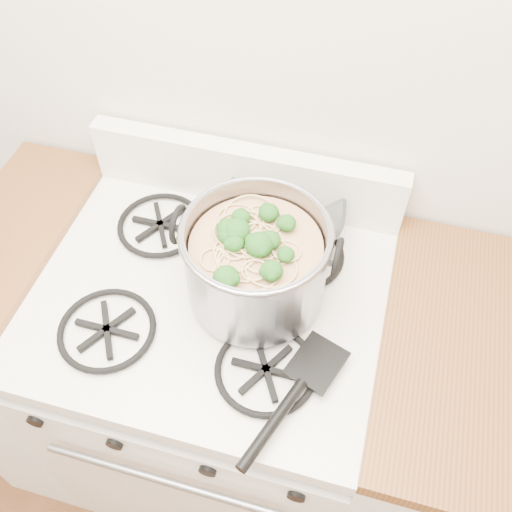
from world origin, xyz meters
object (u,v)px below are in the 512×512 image
object	(u,v)px
gas_range	(219,388)
spatula	(317,361)
stock_pot	(256,262)
glass_bowl	(285,214)

from	to	relation	value
gas_range	spatula	distance (m)	0.58
stock_pot	spatula	bearing A→B (deg)	-40.53
gas_range	spatula	bearing A→B (deg)	-23.11
stock_pot	glass_bowl	bearing A→B (deg)	86.94
gas_range	spatula	size ratio (longest dim) A/B	2.98
gas_range	spatula	world-z (taller)	spatula
glass_bowl	stock_pot	bearing A→B (deg)	-93.06
stock_pot	glass_bowl	size ratio (longest dim) A/B	3.00
gas_range	stock_pot	world-z (taller)	stock_pot
gas_range	stock_pot	distance (m)	0.59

